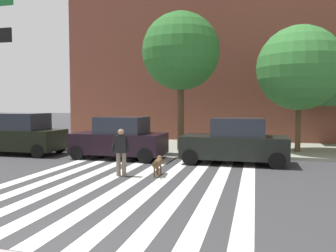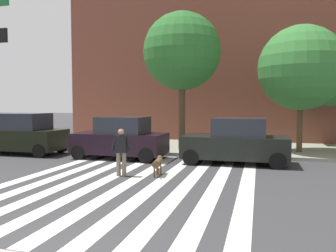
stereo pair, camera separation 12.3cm
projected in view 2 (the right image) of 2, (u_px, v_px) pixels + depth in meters
name	position (u px, v px, depth m)	size (l,w,h in m)	color
ground_plane	(142.00, 182.00, 10.70)	(160.00, 160.00, 0.00)	#353538
sidewalk_far	(193.00, 147.00, 18.98)	(80.00, 6.00, 0.15)	gray
crosswalk_stripes	(132.00, 181.00, 10.79)	(7.65, 10.61, 0.01)	silver
parked_car_near_curb	(20.00, 135.00, 16.81)	(4.56, 2.09, 2.05)	black
parked_car_behind_first	(121.00, 139.00, 15.38)	(4.26, 2.08, 1.92)	black
parked_car_third_in_line	(236.00, 142.00, 14.02)	(4.33, 2.00, 1.91)	black
street_tree_nearest	(182.00, 52.00, 17.16)	(3.98, 3.98, 7.04)	#4C3823
street_tree_middle	(301.00, 68.00, 16.26)	(4.11, 4.11, 6.16)	#4C3823
pedestrian_dog_walker	(121.00, 150.00, 11.55)	(0.71, 0.28, 1.64)	#6B6051
dog_on_leash	(158.00, 163.00, 11.68)	(0.35, 1.13, 0.65)	brown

